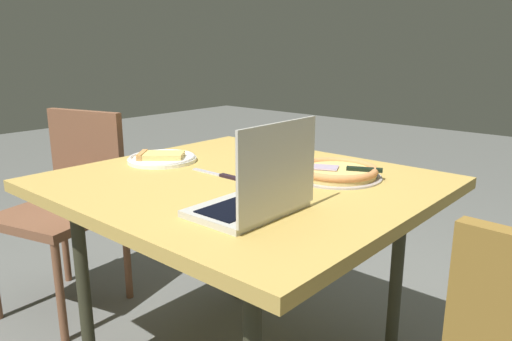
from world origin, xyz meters
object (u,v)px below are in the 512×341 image
(chair_near, at_px, (70,197))
(pizza_tray, at_px, (336,171))
(dining_table, at_px, (242,196))
(table_knife, at_px, (222,175))
(laptop, at_px, (258,194))
(pizza_plate, at_px, (162,158))

(chair_near, bearing_deg, pizza_tray, -163.36)
(dining_table, bearing_deg, table_knife, 18.14)
(table_knife, distance_m, chair_near, 0.93)
(laptop, height_order, pizza_tray, laptop)
(dining_table, xyz_separation_m, pizza_tray, (-0.23, -0.23, 0.08))
(dining_table, distance_m, chair_near, 0.99)
(pizza_tray, relative_size, chair_near, 0.34)
(table_knife, bearing_deg, laptop, 148.53)
(dining_table, height_order, laptop, laptop)
(table_knife, height_order, chair_near, chair_near)
(laptop, relative_size, pizza_plate, 1.15)
(pizza_tray, height_order, chair_near, chair_near)
(pizza_plate, xyz_separation_m, chair_near, (0.55, 0.11, -0.25))
(table_knife, bearing_deg, dining_table, -161.86)
(table_knife, relative_size, chair_near, 0.26)
(chair_near, bearing_deg, laptop, 175.07)
(chair_near, bearing_deg, pizza_plate, -168.77)
(pizza_plate, distance_m, pizza_tray, 0.69)
(dining_table, relative_size, chair_near, 1.31)
(pizza_plate, height_order, pizza_tray, pizza_tray)
(table_knife, bearing_deg, pizza_tray, -140.46)
(laptop, distance_m, table_knife, 0.41)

